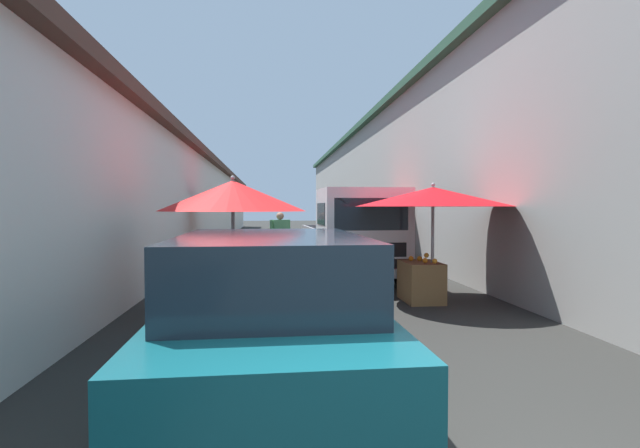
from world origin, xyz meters
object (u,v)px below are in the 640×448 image
Objects in this scene: fruit_stall_near_left at (372,203)px; hatchback_car at (270,315)px; fruit_stall_mid_lane at (231,209)px; fruit_stall_far_right at (235,202)px; vendor_in_shade at (345,227)px; fruit_stall_near_right at (431,208)px; delivery_truck at (355,236)px; vendor_by_crates at (280,236)px.

hatchback_car is (-10.16, 3.15, -1.08)m from fruit_stall_near_left.
fruit_stall_mid_lane is 3.63m from hatchback_car.
hatchback_car is (-10.34, -1.06, -1.11)m from fruit_stall_far_right.
fruit_stall_near_left is 1.70× the size of vendor_in_shade.
fruit_stall_far_right reaches higher than fruit_stall_near_left.
fruit_stall_near_right is at bearing -35.92° from hatchback_car.
delivery_truck is at bearing -144.19° from fruit_stall_far_right.
vendor_by_crates is (5.18, 2.56, -0.78)m from fruit_stall_near_right.
hatchback_car is at bearing 162.79° from fruit_stall_near_left.
fruit_stall_far_right reaches higher than vendor_by_crates.
fruit_stall_near_right is 1.79× the size of vendor_by_crates.
vendor_by_crates is at bearing -1.84° from hatchback_car.
delivery_truck is (-4.11, -2.97, -0.81)m from fruit_stall_far_right.
delivery_truck is 3.31m from vendor_by_crates.
fruit_stall_far_right is 0.49× the size of delivery_truck.
fruit_stall_far_right is 5.56m from vendor_in_shade.
fruit_stall_near_right is 10.18m from vendor_in_shade.
fruit_stall_far_right reaches higher than vendor_in_shade.
fruit_stall_near_right reaches higher than vendor_by_crates.
fruit_stall_near_left is 1.78× the size of vendor_by_crates.
fruit_stall_mid_lane is at bearing 161.48° from vendor_in_shade.
fruit_stall_mid_lane is 0.60× the size of hatchback_car.
vendor_in_shade is at bearing 2.94° from fruit_stall_near_left.
fruit_stall_near_left is 4.04m from vendor_in_shade.
fruit_stall_near_right reaches higher than hatchback_car.
fruit_stall_mid_lane is 0.47× the size of delivery_truck.
vendor_by_crates is at bearing 151.95° from vendor_in_shade.
fruit_stall_far_right is 1.03× the size of fruit_stall_mid_lane.
delivery_truck is at bearing 172.50° from vendor_in_shade.
vendor_by_crates is (2.88, 1.62, -0.15)m from delivery_truck.
fruit_stall_near_right is 0.70× the size of hatchback_car.
fruit_stall_far_right is 0.88× the size of fruit_stall_near_left.
fruit_stall_near_left is at bearing -17.51° from delivery_truck.
hatchback_car is (-3.45, -0.62, -0.92)m from fruit_stall_mid_lane.
fruit_stall_near_right is at bearing -157.65° from delivery_truck.
fruit_stall_mid_lane is 3.81m from delivery_truck.
fruit_stall_near_right is (-6.22, 0.29, -0.14)m from fruit_stall_near_left.
delivery_truck is 3.21× the size of vendor_by_crates.
fruit_stall_mid_lane reaches higher than vendor_in_shade.
fruit_stall_near_left reaches higher than hatchback_car.
fruit_stall_far_right is at bearing 133.15° from vendor_in_shade.
vendor_by_crates is (-1.04, 2.85, -0.93)m from fruit_stall_near_left.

